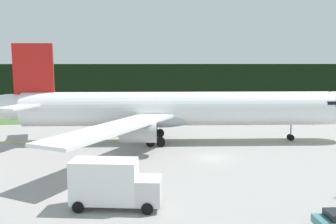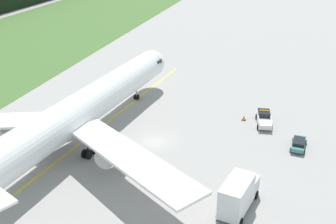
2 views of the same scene
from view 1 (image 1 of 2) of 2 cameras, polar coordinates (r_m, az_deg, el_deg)
ground at (r=43.98m, az=6.98°, el=-7.18°), size 320.00×320.00×0.00m
grass_verge at (r=94.25m, az=-1.34°, el=0.90°), size 320.00×47.69×0.04m
distant_tree_line at (r=125.67m, az=-3.13°, el=5.10°), size 288.00×7.45×10.90m
taxiway_centerline_main at (r=52.62m, az=1.52°, el=-4.63°), size 69.61×7.92×0.01m
airliner at (r=51.78m, az=0.72°, el=0.39°), size 52.86×44.12×13.99m
catering_truck at (r=29.06m, az=-8.75°, el=-11.02°), size 7.32×3.85×3.99m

